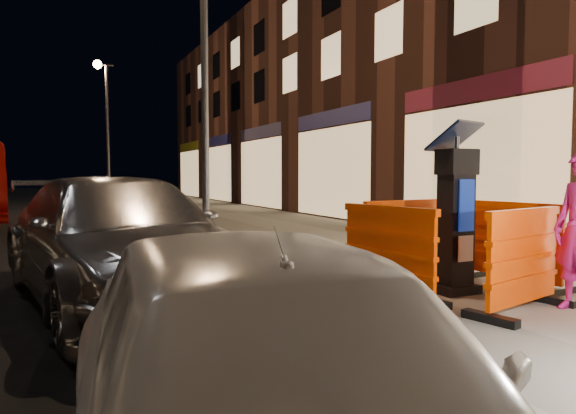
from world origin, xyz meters
name	(u,v)px	position (x,y,z in m)	size (l,w,h in m)	color
ground_plane	(260,314)	(0.00, 0.00, 0.00)	(120.00, 120.00, 0.00)	black
sidewalk	(468,283)	(3.00, 0.00, 0.07)	(6.00, 60.00, 0.15)	gray
kerb	(260,307)	(0.00, 0.00, 0.07)	(0.30, 60.00, 0.15)	slate
parking_kiosk	(456,213)	(2.20, -0.60, 1.08)	(0.59, 0.59, 1.87)	black
barrier_front	(523,261)	(2.20, -1.55, 0.67)	(1.34, 0.55, 1.04)	#E03C00
barrier_back	(404,239)	(2.20, 0.35, 0.67)	(1.34, 0.55, 1.04)	#E03C00
barrier_kerbside	(388,254)	(1.25, -0.60, 0.67)	(1.34, 0.55, 1.04)	#E03C00
barrier_bldgside	(514,244)	(3.15, -0.60, 0.67)	(1.34, 0.55, 1.04)	#E03C00
car_silver	(121,301)	(-1.32, 1.28, 0.00)	(2.10, 5.17, 1.50)	#B3B3B8
car_red	(108,246)	(-0.96, 6.31, 0.00)	(1.26, 3.62, 1.19)	maroon
street_lamp_mid	(205,74)	(0.25, 3.00, 3.15)	(0.12, 0.12, 6.00)	#3F3F44
street_lamp_far	(108,136)	(0.25, 18.00, 3.15)	(0.12, 0.12, 6.00)	#3F3F44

